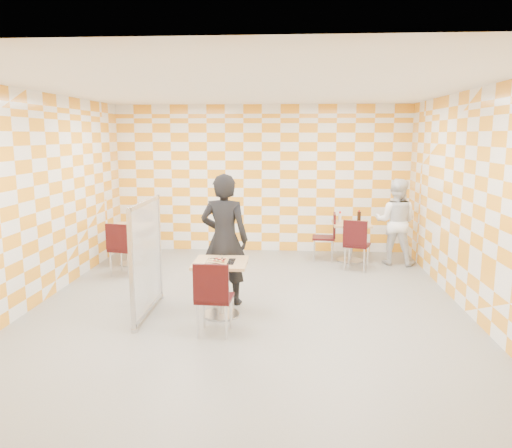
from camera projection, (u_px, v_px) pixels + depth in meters
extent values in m
plane|color=gray|center=(248.00, 306.00, 7.06)|extent=(7.00, 7.00, 0.00)
plane|color=white|center=(247.00, 88.00, 6.54)|extent=(7.00, 7.00, 0.00)
plane|color=white|center=(262.00, 179.00, 10.24)|extent=(6.00, 0.00, 6.00)
plane|color=white|center=(35.00, 199.00, 6.99)|extent=(0.00, 7.00, 7.00)
plane|color=white|center=(473.00, 203.00, 6.60)|extent=(0.00, 7.00, 7.00)
cube|color=tan|center=(220.00, 263.00, 6.57)|extent=(0.70, 0.70, 0.04)
cylinder|color=#A5A5AA|center=(221.00, 289.00, 6.63)|extent=(0.08, 0.08, 0.70)
cylinder|color=#A5A5AA|center=(221.00, 314.00, 6.70)|extent=(0.50, 0.50, 0.03)
cube|color=tan|center=(351.00, 224.00, 9.46)|extent=(0.70, 0.70, 0.04)
cylinder|color=#A5A5AA|center=(351.00, 242.00, 9.52)|extent=(0.08, 0.08, 0.70)
cylinder|color=#A5A5AA|center=(350.00, 260.00, 9.58)|extent=(0.50, 0.50, 0.03)
cube|color=tan|center=(132.00, 226.00, 9.23)|extent=(0.70, 0.70, 0.04)
cylinder|color=#A5A5AA|center=(133.00, 245.00, 9.29)|extent=(0.08, 0.08, 0.70)
cylinder|color=#A5A5AA|center=(133.00, 263.00, 9.36)|extent=(0.50, 0.50, 0.03)
cube|color=#360A0D|center=(215.00, 298.00, 6.01)|extent=(0.44, 0.44, 0.04)
cube|color=#360A0D|center=(211.00, 283.00, 5.77)|extent=(0.42, 0.06, 0.45)
cylinder|color=silver|center=(231.00, 313.00, 6.20)|extent=(0.03, 0.03, 0.43)
cylinder|color=silver|center=(204.00, 311.00, 6.24)|extent=(0.03, 0.03, 0.43)
cylinder|color=silver|center=(226.00, 323.00, 5.87)|extent=(0.03, 0.03, 0.43)
cylinder|color=silver|center=(198.00, 321.00, 5.90)|extent=(0.03, 0.03, 0.43)
cube|color=#360A0D|center=(357.00, 245.00, 8.92)|extent=(0.54, 0.54, 0.04)
cube|color=#360A0D|center=(355.00, 233.00, 8.70)|extent=(0.41, 0.18, 0.45)
cylinder|color=silver|center=(368.00, 257.00, 9.05)|extent=(0.03, 0.03, 0.43)
cylinder|color=silver|center=(349.00, 255.00, 9.18)|extent=(0.03, 0.03, 0.43)
cylinder|color=silver|center=(364.00, 261.00, 8.74)|extent=(0.03, 0.03, 0.43)
cylinder|color=silver|center=(345.00, 259.00, 8.87)|extent=(0.03, 0.03, 0.43)
cube|color=#360A0D|center=(323.00, 238.00, 9.56)|extent=(0.45, 0.45, 0.04)
cube|color=#360A0D|center=(334.00, 225.00, 9.49)|extent=(0.07, 0.42, 0.45)
cylinder|color=silver|center=(314.00, 247.00, 9.79)|extent=(0.03, 0.03, 0.43)
cylinder|color=silver|center=(314.00, 251.00, 9.46)|extent=(0.03, 0.03, 0.43)
cylinder|color=silver|center=(332.00, 248.00, 9.75)|extent=(0.03, 0.03, 0.43)
cylinder|color=silver|center=(332.00, 252.00, 9.41)|extent=(0.03, 0.03, 0.43)
cube|color=#360A0D|center=(124.00, 249.00, 8.59)|extent=(0.50, 0.50, 0.04)
cube|color=#360A0D|center=(117.00, 237.00, 8.36)|extent=(0.42, 0.13, 0.45)
cylinder|color=silver|center=(138.00, 261.00, 8.75)|extent=(0.03, 0.03, 0.43)
cylinder|color=silver|center=(121.00, 259.00, 8.84)|extent=(0.03, 0.03, 0.43)
cylinder|color=silver|center=(128.00, 266.00, 8.42)|extent=(0.03, 0.03, 0.43)
cylinder|color=silver|center=(111.00, 264.00, 8.52)|extent=(0.03, 0.03, 0.43)
cube|color=#360A0D|center=(139.00, 235.00, 9.82)|extent=(0.54, 0.54, 0.04)
cube|color=#360A0D|center=(144.00, 221.00, 9.96)|extent=(0.41, 0.18, 0.45)
cylinder|color=silver|center=(127.00, 248.00, 9.78)|extent=(0.03, 0.03, 0.43)
cylinder|color=silver|center=(141.00, 249.00, 9.64)|extent=(0.03, 0.03, 0.43)
cylinder|color=silver|center=(137.00, 244.00, 10.08)|extent=(0.03, 0.03, 0.43)
cylinder|color=silver|center=(151.00, 246.00, 9.95)|extent=(0.03, 0.03, 0.43)
cube|color=white|center=(147.00, 257.00, 6.62)|extent=(0.02, 1.30, 1.40)
cube|color=#B2B2B7|center=(144.00, 203.00, 6.49)|extent=(0.05, 1.30, 0.05)
cube|color=#B2B2B7|center=(149.00, 308.00, 6.75)|extent=(0.05, 1.30, 0.05)
cube|color=#B2B2B7|center=(131.00, 270.00, 5.98)|extent=(0.05, 0.05, 1.50)
cylinder|color=#B2B2B7|center=(134.00, 331.00, 6.12)|extent=(0.08, 0.08, 0.05)
cube|color=#B2B2B7|center=(159.00, 246.00, 7.26)|extent=(0.05, 0.05, 1.50)
cylinder|color=#B2B2B7|center=(161.00, 297.00, 7.39)|extent=(0.08, 0.08, 0.05)
imported|color=black|center=(224.00, 239.00, 7.05)|extent=(0.73, 0.52, 1.87)
imported|color=white|center=(396.00, 222.00, 9.27)|extent=(0.93, 0.82, 1.60)
cube|color=silver|center=(220.00, 262.00, 6.55)|extent=(0.38, 0.34, 0.01)
cone|color=tan|center=(220.00, 261.00, 6.54)|extent=(0.40, 0.40, 0.02)
cone|color=#F2D88C|center=(220.00, 259.00, 6.56)|extent=(0.33, 0.33, 0.01)
cylinder|color=maroon|center=(215.00, 261.00, 6.45)|extent=(0.04, 0.04, 0.01)
cylinder|color=maroon|center=(223.00, 261.00, 6.45)|extent=(0.04, 0.04, 0.01)
cylinder|color=maroon|center=(220.00, 259.00, 6.52)|extent=(0.04, 0.04, 0.01)
cylinder|color=maroon|center=(217.00, 258.00, 6.57)|extent=(0.04, 0.04, 0.01)
cylinder|color=maroon|center=(225.00, 259.00, 6.55)|extent=(0.04, 0.04, 0.01)
torus|color=black|center=(224.00, 259.00, 6.51)|extent=(0.03, 0.03, 0.01)
torus|color=black|center=(218.00, 260.00, 6.48)|extent=(0.03, 0.03, 0.01)
torus|color=black|center=(222.00, 258.00, 6.58)|extent=(0.03, 0.03, 0.01)
torus|color=black|center=(215.00, 259.00, 6.53)|extent=(0.03, 0.03, 0.01)
cylinder|color=white|center=(340.00, 218.00, 9.57)|extent=(0.06, 0.06, 0.16)
cylinder|color=red|center=(340.00, 212.00, 9.55)|extent=(0.04, 0.04, 0.04)
cylinder|color=black|center=(359.00, 217.00, 9.53)|extent=(0.07, 0.07, 0.20)
cylinder|color=red|center=(359.00, 211.00, 9.51)|extent=(0.03, 0.03, 0.03)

